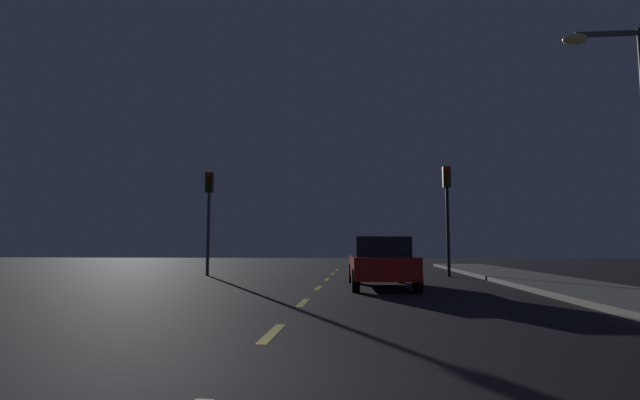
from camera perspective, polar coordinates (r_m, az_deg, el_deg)
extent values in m
plane|color=black|center=(11.54, -1.67, -11.93)|extent=(80.00, 80.00, 0.00)
cube|color=gray|center=(13.03, 33.83, -9.94)|extent=(3.00, 40.00, 0.15)
cube|color=#EACC4C|center=(7.23, -5.80, -15.68)|extent=(0.16, 1.60, 0.01)
cube|color=#EACC4C|center=(10.95, -2.04, -12.25)|extent=(0.16, 1.60, 0.01)
cube|color=#EACC4C|center=(14.71, -0.22, -10.54)|extent=(0.16, 1.60, 0.01)
cube|color=#EACC4C|center=(18.49, 0.84, -9.53)|extent=(0.16, 1.60, 0.01)
cube|color=#EACC4C|center=(22.27, 1.54, -8.86)|extent=(0.16, 1.60, 0.01)
cube|color=#EACC4C|center=(26.06, 2.03, -8.38)|extent=(0.16, 1.60, 0.01)
cylinder|color=#4C4C51|center=(21.50, -13.29, -2.77)|extent=(0.14, 0.14, 4.55)
cube|color=#382D0C|center=(21.67, -13.18, 2.06)|extent=(0.32, 0.24, 0.90)
sphere|color=red|center=(21.56, -13.30, 2.91)|extent=(0.20, 0.20, 0.20)
sphere|color=#3F2D0C|center=(21.52, -13.31, 2.12)|extent=(0.20, 0.20, 0.20)
sphere|color=#0C3319|center=(21.48, -13.33, 1.33)|extent=(0.20, 0.20, 0.20)
cylinder|color=black|center=(20.77, 15.13, -2.46)|extent=(0.14, 0.14, 4.68)
cube|color=#382D0C|center=(20.95, 15.00, 2.70)|extent=(0.32, 0.24, 0.90)
sphere|color=red|center=(20.84, 15.05, 3.58)|extent=(0.20, 0.20, 0.20)
sphere|color=#3F2D0C|center=(20.79, 15.08, 2.77)|extent=(0.20, 0.20, 0.20)
sphere|color=#0C3319|center=(20.75, 15.10, 1.95)|extent=(0.20, 0.20, 0.20)
cube|color=#B21919|center=(15.13, 7.31, -7.94)|extent=(2.05, 4.65, 0.65)
cube|color=black|center=(14.89, 7.36, -5.59)|extent=(1.71, 2.13, 0.60)
cylinder|color=black|center=(16.83, 3.85, -8.83)|extent=(0.25, 0.65, 0.64)
cylinder|color=black|center=(16.97, 9.70, -8.74)|extent=(0.25, 0.65, 0.64)
cylinder|color=black|center=(13.37, 4.31, -9.67)|extent=(0.25, 0.65, 0.64)
cylinder|color=black|center=(13.54, 11.66, -9.52)|extent=(0.25, 0.65, 0.64)
cube|color=#4C4C51|center=(13.42, 31.33, 16.73)|extent=(1.47, 0.10, 0.10)
ellipsoid|color=#F2D88C|center=(13.08, 28.33, 16.69)|extent=(0.56, 0.36, 0.24)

